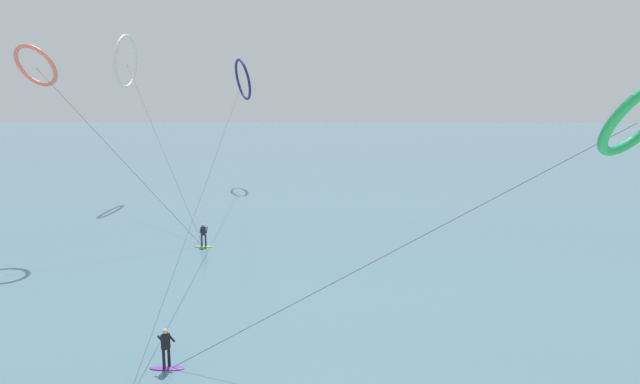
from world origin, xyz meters
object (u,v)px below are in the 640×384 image
at_px(kite_navy, 243,80).
at_px(kite_coral, 36,66).
at_px(kite_ivory, 126,62).
at_px(surfer_violet, 166,351).
at_px(surfer_lime, 204,237).
at_px(kite_emerald, 637,119).

relative_size(kite_navy, kite_coral, 3.72).
relative_size(kite_coral, kite_ivory, 0.65).
height_order(surfer_violet, kite_coral, kite_coral).
bearing_deg(surfer_violet, surfer_lime, -143.20).
height_order(surfer_violet, kite_emerald, kite_emerald).
distance_m(kite_coral, kite_emerald, 36.15).
bearing_deg(surfer_violet, kite_emerald, 112.73).
bearing_deg(surfer_violet, kite_navy, -146.47).
relative_size(surfer_lime, kite_emerald, 0.09).
height_order(kite_navy, kite_emerald, kite_navy).
distance_m(surfer_lime, surfer_violet, 18.36).
relative_size(kite_emerald, kite_ivory, 0.85).
height_order(kite_emerald, kite_ivory, kite_ivory).
relative_size(kite_navy, kite_ivory, 2.42).
distance_m(surfer_lime, kite_navy, 31.41).
relative_size(surfer_lime, kite_ivory, 0.08).
distance_m(kite_emerald, kite_ivory, 50.15).
distance_m(kite_navy, kite_ivory, 14.42).
height_order(surfer_lime, surfer_violet, same).
bearing_deg(kite_ivory, kite_navy, 137.13).
height_order(surfer_violet, kite_navy, kite_navy).
relative_size(surfer_lime, surfer_violet, 1.00).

